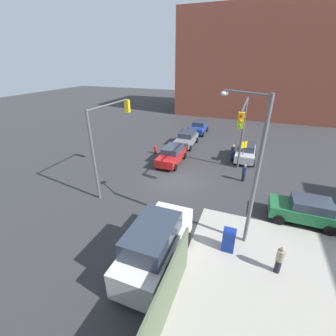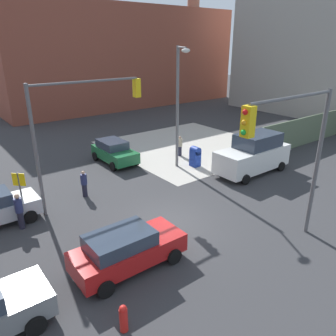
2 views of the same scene
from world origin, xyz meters
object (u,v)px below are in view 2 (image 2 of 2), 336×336
(traffic_signal_se_corner, at_px, (295,143))
(mailbox_blue, at_px, (195,156))
(fire_hydrant, at_px, (123,318))
(sedan_red, at_px, (127,249))
(van_white_delivery, at_px, (253,154))
(street_lamp_corner, at_px, (179,100))
(traffic_signal_nw_corner, at_px, (80,118))
(hatchback_green, at_px, (114,152))
(pedestrian_walking_north, at_px, (19,211))
(smokestack, at_px, (192,43))
(pedestrian_crossing, at_px, (180,146))
(pedestrian_waiting, at_px, (84,183))

(traffic_signal_se_corner, bearing_deg, mailbox_blue, 68.81)
(fire_hydrant, relative_size, sedan_red, 0.21)
(sedan_red, relative_size, van_white_delivery, 0.81)
(mailbox_blue, height_order, fire_hydrant, mailbox_blue)
(street_lamp_corner, bearing_deg, sedan_red, -139.46)
(traffic_signal_nw_corner, relative_size, street_lamp_corner, 0.81)
(traffic_signal_nw_corner, height_order, hatchback_green, traffic_signal_nw_corner)
(pedestrian_walking_north, bearing_deg, hatchback_green, -50.30)
(traffic_signal_nw_corner, relative_size, fire_hydrant, 6.91)
(smokestack, bearing_deg, sedan_red, -134.64)
(fire_hydrant, distance_m, pedestrian_crossing, 16.55)
(smokestack, relative_size, van_white_delivery, 2.99)
(street_lamp_corner, relative_size, sedan_red, 1.83)
(mailbox_blue, distance_m, pedestrian_walking_north, 12.06)
(pedestrian_walking_north, bearing_deg, van_white_delivery, -92.28)
(traffic_signal_se_corner, relative_size, mailbox_blue, 4.55)
(traffic_signal_se_corner, relative_size, van_white_delivery, 1.20)
(pedestrian_crossing, xyz_separation_m, pedestrian_walking_north, (-12.60, -3.60, 0.13))
(traffic_signal_se_corner, xyz_separation_m, van_white_delivery, (5.94, 6.30, -3.34))
(hatchback_green, height_order, pedestrian_crossing, hatchback_green)
(traffic_signal_se_corner, bearing_deg, fire_hydrant, 177.71)
(mailbox_blue, bearing_deg, pedestrian_walking_north, -174.29)
(mailbox_blue, bearing_deg, traffic_signal_se_corner, -111.19)
(hatchback_green, bearing_deg, traffic_signal_nw_corner, -132.46)
(street_lamp_corner, height_order, fire_hydrant, street_lamp_corner)
(fire_hydrant, distance_m, sedan_red, 3.01)
(traffic_signal_nw_corner, distance_m, traffic_signal_se_corner, 10.14)
(traffic_signal_nw_corner, xyz_separation_m, sedan_red, (-1.22, -6.20, -3.82))
(street_lamp_corner, bearing_deg, hatchback_green, 129.18)
(smokestack, distance_m, traffic_signal_se_corner, 42.99)
(mailbox_blue, xyz_separation_m, pedestrian_walking_north, (-12.00, -1.20, 0.17))
(mailbox_blue, xyz_separation_m, sedan_red, (-9.57, -6.70, 0.08))
(smokestack, xyz_separation_m, pedestrian_walking_north, (-33.74, -26.20, -7.14))
(mailbox_blue, xyz_separation_m, hatchback_green, (-4.13, 4.10, 0.08))
(traffic_signal_nw_corner, relative_size, hatchback_green, 1.64)
(fire_hydrant, relative_size, pedestrian_waiting, 0.61)
(traffic_signal_nw_corner, bearing_deg, smokestack, 40.28)
(traffic_signal_nw_corner, bearing_deg, street_lamp_corner, 7.76)
(mailbox_blue, relative_size, pedestrian_walking_north, 0.80)
(pedestrian_waiting, bearing_deg, street_lamp_corner, 155.40)
(traffic_signal_nw_corner, relative_size, traffic_signal_se_corner, 1.00)
(pedestrian_waiting, bearing_deg, van_white_delivery, 135.13)
(smokestack, distance_m, pedestrian_crossing, 31.79)
(pedestrian_crossing, bearing_deg, sedan_red, 18.51)
(hatchback_green, bearing_deg, mailbox_blue, -44.79)
(traffic_signal_se_corner, distance_m, pedestrian_waiting, 11.36)
(traffic_signal_se_corner, bearing_deg, pedestrian_waiting, 114.97)
(traffic_signal_se_corner, distance_m, fire_hydrant, 8.58)
(hatchback_green, bearing_deg, street_lamp_corner, -50.82)
(pedestrian_walking_north, bearing_deg, pedestrian_waiting, -64.06)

